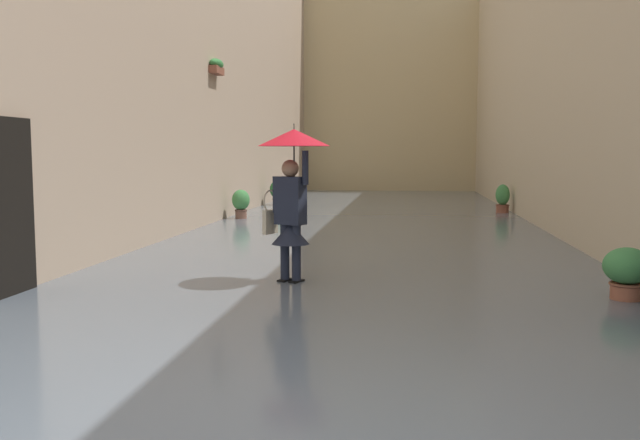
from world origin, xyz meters
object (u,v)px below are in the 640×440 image
(person_wading, at_px, (292,177))
(potted_plant_mid_left, at_px, (627,272))
(potted_plant_far_right, at_px, (241,203))
(potted_plant_near_right, at_px, (279,192))
(potted_plant_far_left, at_px, (503,199))

(person_wading, bearing_deg, potted_plant_mid_left, 171.61)
(person_wading, height_order, potted_plant_far_right, person_wading)
(potted_plant_near_right, bearing_deg, potted_plant_far_right, 88.53)
(potted_plant_far_left, height_order, potted_plant_near_right, potted_plant_near_right)
(potted_plant_far_left, bearing_deg, potted_plant_far_right, 20.74)
(potted_plant_near_right, xyz_separation_m, potted_plant_mid_left, (-6.72, 13.90, -0.11))
(person_wading, height_order, potted_plant_near_right, person_wading)
(potted_plant_far_left, bearing_deg, person_wading, 69.47)
(potted_plant_near_right, relative_size, potted_plant_mid_left, 1.33)
(potted_plant_far_right, relative_size, potted_plant_mid_left, 1.21)
(potted_plant_near_right, distance_m, potted_plant_far_right, 4.73)
(potted_plant_mid_left, bearing_deg, potted_plant_far_right, -53.27)
(potted_plant_far_right, bearing_deg, potted_plant_far_left, -159.26)
(person_wading, distance_m, potted_plant_far_right, 9.08)
(person_wading, xyz_separation_m, potted_plant_near_right, (2.68, -13.31, -0.96))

